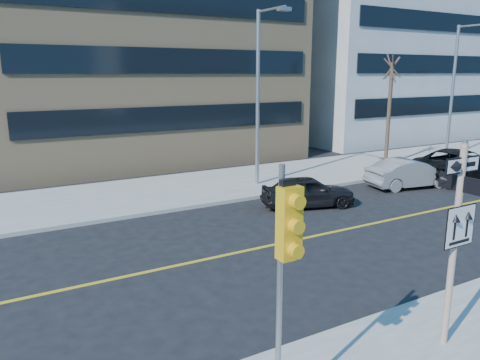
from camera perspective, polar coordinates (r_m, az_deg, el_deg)
ground at (r=12.15m, az=13.80°, el=-13.78°), size 120.00×120.00×0.00m
far_sidewalk at (r=32.81m, az=22.38°, el=2.64°), size 66.00×6.00×0.15m
sign_pole at (r=9.73m, az=24.82°, el=-5.95°), size 0.92×0.92×4.06m
traffic_signal at (r=6.69m, az=5.75°, el=-7.78°), size 0.32×0.45×4.00m
parked_car_a at (r=19.33m, az=8.28°, el=-1.39°), size 2.54×4.08×1.30m
parked_car_b at (r=23.80m, az=19.99°, el=0.78°), size 2.22×4.42×1.39m
parked_car_c at (r=26.47m, az=25.03°, el=1.75°), size 3.46×6.12×1.61m
streetlight_a at (r=21.87m, az=2.53°, el=11.27°), size 0.55×2.25×8.00m
streetlight_b at (r=31.64m, az=24.91°, el=10.62°), size 0.55×2.25×8.00m
street_tree_west at (r=28.10m, az=18.03°, el=12.60°), size 1.80×1.80×6.35m
building_brick at (r=34.32m, az=-13.99°, el=18.62°), size 18.00×18.00×18.00m
building_grey_mid at (r=44.88m, az=15.71°, el=15.18°), size 20.00×16.00×15.00m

